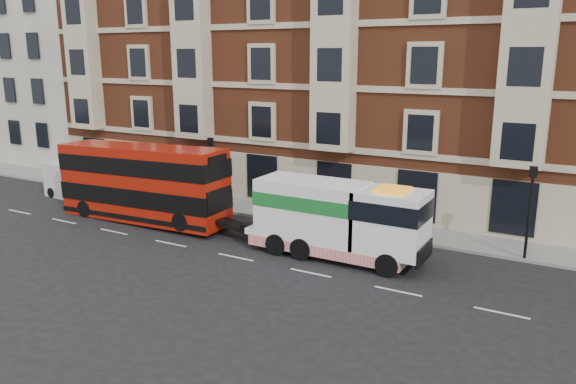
% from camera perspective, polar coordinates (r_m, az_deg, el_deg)
% --- Properties ---
extents(ground, '(120.00, 120.00, 0.00)m').
position_cam_1_polar(ground, '(26.91, -5.34, -6.62)').
color(ground, black).
rests_on(ground, ground).
extents(sidewalk, '(90.00, 3.00, 0.15)m').
position_cam_1_polar(sidewalk, '(32.99, 2.08, -2.54)').
color(sidewalk, slate).
rests_on(sidewalk, ground).
extents(victorian_terrace, '(45.00, 12.00, 20.40)m').
position_cam_1_polar(victorian_terrace, '(38.29, 8.26, 14.74)').
color(victorian_terrace, brown).
rests_on(victorian_terrace, ground).
extents(cream_block, '(16.00, 10.00, 16.80)m').
position_cam_1_polar(cream_block, '(56.40, -23.18, 11.72)').
color(cream_block, beige).
rests_on(cream_block, ground).
extents(lamp_post_west, '(0.35, 0.15, 4.35)m').
position_cam_1_polar(lamp_post_west, '(34.43, -7.80, 2.49)').
color(lamp_post_west, black).
rests_on(lamp_post_west, sidewalk).
extents(lamp_post_east, '(0.35, 0.15, 4.35)m').
position_cam_1_polar(lamp_post_east, '(27.77, 23.36, -1.28)').
color(lamp_post_east, black).
rests_on(lamp_post_east, sidewalk).
extents(double_decker_bus, '(10.77, 2.47, 4.36)m').
position_cam_1_polar(double_decker_bus, '(32.93, -14.59, 1.00)').
color(double_decker_bus, '#A11708').
rests_on(double_decker_bus, ground).
extents(tow_truck, '(8.62, 2.55, 3.59)m').
position_cam_1_polar(tow_truck, '(26.33, 4.81, -2.70)').
color(tow_truck, white).
rests_on(tow_truck, ground).
extents(box_van, '(4.50, 2.18, 2.27)m').
position_cam_1_polar(box_van, '(39.99, -20.92, 1.00)').
color(box_van, silver).
rests_on(box_van, ground).
extents(pedestrian, '(0.56, 0.37, 1.51)m').
position_cam_1_polar(pedestrian, '(40.73, -16.08, 1.30)').
color(pedestrian, '#1A2934').
rests_on(pedestrian, sidewalk).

